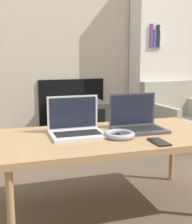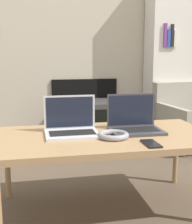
% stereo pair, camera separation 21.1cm
% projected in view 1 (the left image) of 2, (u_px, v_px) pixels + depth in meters
% --- Properties ---
extents(ground_plane, '(14.00, 14.00, 0.00)m').
position_uv_depth(ground_plane, '(119.00, 222.00, 1.79)').
color(ground_plane, brown).
extents(wall_back, '(7.00, 0.08, 2.60)m').
position_uv_depth(wall_back, '(56.00, 21.00, 3.36)').
color(wall_back, '#B7AD99').
rests_on(wall_back, ground_plane).
extents(table, '(1.27, 0.67, 0.48)m').
position_uv_depth(table, '(111.00, 140.00, 1.85)').
color(table, '#9E7A51').
rests_on(table, ground_plane).
extents(laptop_left, '(0.31, 0.24, 0.22)m').
position_uv_depth(laptop_left, '(76.00, 127.00, 1.84)').
color(laptop_left, silver).
rests_on(laptop_left, table).
extents(laptop_right, '(0.31, 0.24, 0.22)m').
position_uv_depth(laptop_right, '(137.00, 122.00, 1.96)').
color(laptop_right, '#38383D').
rests_on(laptop_right, table).
extents(headphones, '(0.18, 0.18, 0.03)m').
position_uv_depth(headphones, '(119.00, 135.00, 1.78)').
color(headphones, gray).
rests_on(headphones, table).
extents(phone, '(0.07, 0.15, 0.01)m').
position_uv_depth(phone, '(159.00, 142.00, 1.68)').
color(phone, black).
rests_on(phone, table).
extents(tv, '(0.57, 0.48, 0.45)m').
position_uv_depth(tv, '(77.00, 122.00, 3.33)').
color(tv, '#383838').
rests_on(tv, ground_plane).
extents(armchair, '(0.73, 0.75, 0.65)m').
position_uv_depth(armchair, '(177.00, 114.00, 3.36)').
color(armchair, gray).
rests_on(armchair, ground_plane).
extents(bookshelf, '(0.81, 0.32, 1.84)m').
position_uv_depth(bookshelf, '(167.00, 56.00, 3.60)').
color(bookshelf, silver).
rests_on(bookshelf, ground_plane).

